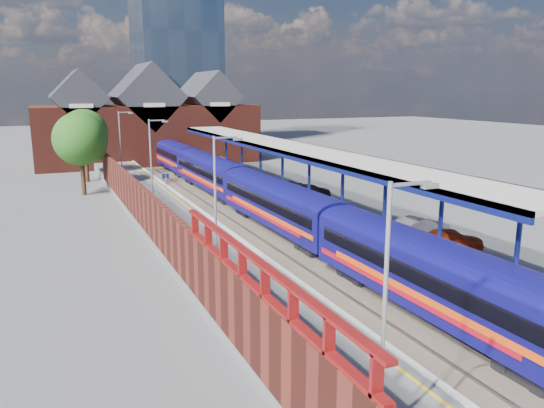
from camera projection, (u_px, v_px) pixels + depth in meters
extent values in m
plane|color=#5B5B5E|center=(205.00, 197.00, 50.99)|extent=(240.00, 240.00, 0.00)
cube|color=#473D33|center=(241.00, 220.00, 42.04)|extent=(6.00, 76.00, 0.06)
cube|color=slate|center=(214.00, 222.00, 41.14)|extent=(0.07, 76.00, 0.14)
cube|color=slate|center=(232.00, 220.00, 41.71)|extent=(0.07, 76.00, 0.14)
cube|color=slate|center=(250.00, 218.00, 42.32)|extent=(0.07, 76.00, 0.14)
cube|color=slate|center=(267.00, 216.00, 42.89)|extent=(0.07, 76.00, 0.14)
cube|color=#565659|center=(172.00, 221.00, 39.77)|extent=(5.00, 76.00, 1.00)
cube|color=#565659|center=(308.00, 208.00, 44.30)|extent=(6.00, 76.00, 1.00)
cube|color=silver|center=(202.00, 211.00, 40.59)|extent=(0.30, 76.00, 0.05)
cube|color=silver|center=(277.00, 204.00, 43.06)|extent=(0.30, 76.00, 0.05)
cube|color=yellow|center=(195.00, 212.00, 40.35)|extent=(0.14, 76.00, 0.01)
cube|color=#0F0D5E|center=(435.00, 279.00, 23.64)|extent=(3.00, 16.03, 2.50)
cube|color=#0F0D5E|center=(437.00, 252.00, 23.38)|extent=(3.00, 16.03, 0.60)
cube|color=#0F0D5E|center=(280.00, 206.00, 38.50)|extent=(3.00, 16.03, 2.50)
cube|color=#0F0D5E|center=(280.00, 189.00, 38.23)|extent=(3.00, 16.03, 0.60)
cube|color=#0F0D5E|center=(212.00, 173.00, 53.35)|extent=(3.00, 16.03, 2.50)
cube|color=#0F0D5E|center=(211.00, 161.00, 53.09)|extent=(3.00, 16.03, 0.60)
cube|color=#0F0D5E|center=(173.00, 155.00, 68.20)|extent=(3.00, 16.03, 2.50)
cube|color=#0F0D5E|center=(173.00, 145.00, 67.94)|extent=(3.00, 16.03, 0.60)
cube|color=black|center=(225.00, 183.00, 45.27)|extent=(0.04, 60.54, 0.70)
cube|color=#F34B0F|center=(225.00, 192.00, 45.43)|extent=(0.03, 55.27, 0.30)
cube|color=#B80C1E|center=(225.00, 195.00, 45.48)|extent=(0.03, 55.27, 0.30)
cube|color=black|center=(538.00, 371.00, 18.97)|extent=(2.00, 2.40, 0.60)
cube|color=black|center=(164.00, 162.00, 73.55)|extent=(2.00, 2.40, 0.60)
cylinder|color=navy|center=(517.00, 251.00, 23.67)|extent=(0.24, 0.24, 4.20)
cylinder|color=navy|center=(440.00, 225.00, 28.14)|extent=(0.24, 0.24, 4.20)
cylinder|color=navy|center=(385.00, 207.00, 32.62)|extent=(0.24, 0.24, 4.20)
cylinder|color=navy|center=(342.00, 193.00, 37.09)|extent=(0.24, 0.24, 4.20)
cylinder|color=navy|center=(309.00, 182.00, 41.56)|extent=(0.24, 0.24, 4.20)
cylinder|color=navy|center=(282.00, 173.00, 46.04)|extent=(0.24, 0.24, 4.20)
cylinder|color=navy|center=(260.00, 165.00, 50.51)|extent=(0.24, 0.24, 4.20)
cylinder|color=navy|center=(242.00, 159.00, 54.99)|extent=(0.24, 0.24, 4.20)
cylinder|color=navy|center=(226.00, 154.00, 59.46)|extent=(0.24, 0.24, 4.20)
cylinder|color=navy|center=(213.00, 149.00, 63.93)|extent=(0.24, 0.24, 4.20)
cube|color=beige|center=(293.00, 148.00, 44.86)|extent=(4.50, 52.00, 0.25)
cube|color=navy|center=(270.00, 151.00, 44.05)|extent=(0.20, 52.00, 0.55)
cube|color=navy|center=(315.00, 148.00, 45.74)|extent=(0.20, 52.00, 0.55)
cylinder|color=#A5A8AA|center=(384.00, 317.00, 13.48)|extent=(0.12, 0.12, 7.00)
cube|color=#A5A8AA|center=(411.00, 184.00, 13.00)|extent=(1.20, 0.08, 0.08)
cube|color=#A5A8AA|center=(430.00, 186.00, 13.26)|extent=(0.45, 0.18, 0.12)
cylinder|color=#A5A8AA|center=(216.00, 207.00, 26.01)|extent=(0.12, 0.12, 7.00)
cube|color=#A5A8AA|center=(226.00, 138.00, 25.52)|extent=(1.20, 0.08, 0.08)
cube|color=#A5A8AA|center=(238.00, 139.00, 25.78)|extent=(0.45, 0.18, 0.12)
cylinder|color=#A5A8AA|center=(151.00, 166.00, 40.32)|extent=(0.12, 0.12, 7.00)
cube|color=#A5A8AA|center=(157.00, 120.00, 39.84)|extent=(1.20, 0.08, 0.08)
cube|color=#A5A8AA|center=(165.00, 121.00, 40.10)|extent=(0.45, 0.18, 0.12)
cylinder|color=#A5A8AA|center=(120.00, 146.00, 54.64)|extent=(0.12, 0.12, 7.00)
cube|color=#A5A8AA|center=(124.00, 112.00, 54.16)|extent=(1.20, 0.08, 0.08)
cube|color=#A5A8AA|center=(131.00, 113.00, 54.41)|extent=(0.45, 0.18, 0.12)
cylinder|color=#A5A8AA|center=(166.00, 189.00, 43.18)|extent=(0.08, 0.08, 2.50)
cube|color=#0C194C|center=(166.00, 176.00, 42.96)|extent=(0.55, 0.06, 0.35)
cube|color=#581F17|center=(152.00, 217.00, 32.98)|extent=(0.35, 50.00, 2.80)
cube|color=maroon|center=(253.00, 258.00, 17.26)|extent=(0.30, 15.00, 0.12)
cube|color=maroon|center=(253.00, 285.00, 17.46)|extent=(0.30, 15.00, 0.12)
cube|color=maroon|center=(377.00, 375.00, 11.10)|extent=(0.30, 0.12, 1.00)
cube|color=maroon|center=(329.00, 336.00, 12.89)|extent=(0.30, 0.12, 1.00)
cube|color=maroon|center=(293.00, 306.00, 14.68)|extent=(0.30, 0.12, 1.00)
cube|color=maroon|center=(265.00, 282.00, 16.47)|extent=(0.30, 0.12, 1.00)
cube|color=maroon|center=(242.00, 263.00, 18.26)|extent=(0.30, 0.12, 1.00)
cube|color=maroon|center=(224.00, 248.00, 20.05)|extent=(0.30, 0.12, 1.00)
cube|color=maroon|center=(208.00, 235.00, 21.84)|extent=(0.30, 0.12, 1.00)
cube|color=maroon|center=(195.00, 224.00, 23.63)|extent=(0.30, 0.12, 1.00)
cube|color=#581F17|center=(147.00, 134.00, 75.20)|extent=(30.00, 12.00, 8.00)
cube|color=#232328|center=(77.00, 97.00, 70.56)|extent=(7.13, 12.00, 7.13)
cube|color=#232328|center=(145.00, 97.00, 74.10)|extent=(9.16, 12.00, 9.16)
cube|color=#232328|center=(207.00, 96.00, 77.64)|extent=(7.13, 12.00, 7.13)
cube|color=beige|center=(81.00, 106.00, 65.36)|extent=(2.80, 0.15, 0.50)
cube|color=beige|center=(154.00, 105.00, 68.90)|extent=(2.80, 0.15, 0.50)
cube|color=beige|center=(220.00, 104.00, 72.44)|extent=(2.80, 0.15, 0.50)
cube|color=#4A637F|center=(175.00, 34.00, 95.44)|extent=(14.00, 14.00, 40.00)
cylinder|color=#382314|center=(83.00, 175.00, 51.81)|extent=(0.44, 0.44, 4.00)
sphere|color=#1F5316|center=(80.00, 139.00, 51.07)|extent=(5.20, 5.20, 5.20)
sphere|color=#1F5316|center=(90.00, 146.00, 51.08)|extent=(3.20, 3.20, 3.20)
cylinder|color=#382314|center=(87.00, 164.00, 59.36)|extent=(0.44, 0.44, 4.00)
sphere|color=#1F5316|center=(84.00, 133.00, 58.62)|extent=(5.20, 5.20, 5.20)
sphere|color=#1F5316|center=(93.00, 139.00, 58.63)|extent=(3.20, 3.20, 3.20)
imported|color=maroon|center=(451.00, 239.00, 30.96)|extent=(3.94, 2.98, 1.25)
imported|color=#B5B5BA|center=(419.00, 228.00, 33.21)|extent=(4.28, 1.88, 1.37)
imported|color=black|center=(309.00, 192.00, 45.25)|extent=(4.74, 3.17, 1.28)
imported|color=navy|center=(293.00, 187.00, 47.82)|extent=(4.00, 2.05, 1.08)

